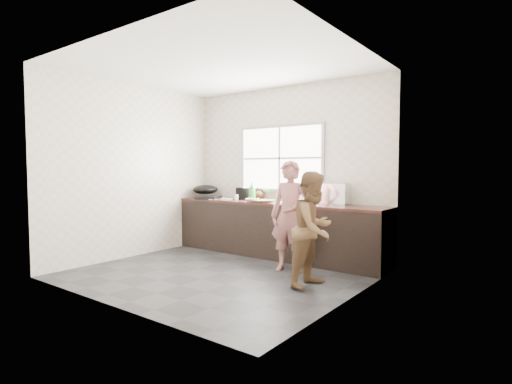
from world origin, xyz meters
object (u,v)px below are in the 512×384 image
Objects in this scene: plate_food at (227,199)px; woman at (290,220)px; black_pot at (244,193)px; bottle_green at (252,191)px; pot_lid_right at (223,197)px; bottle_brown_tall at (245,194)px; cutting_board at (264,201)px; bowl_held at (292,201)px; burner at (209,197)px; wok at (205,190)px; bottle_brown_short at (259,194)px; bowl_crabs at (297,203)px; bowl_mince at (252,200)px; pot_lid_left at (213,199)px; glass_jar at (236,197)px; dish_rack at (334,194)px; person_side at (314,229)px.

woman is at bearing -19.93° from plate_food.
black_pot is 0.88× the size of bottle_green.
pot_lid_right is (-0.79, 0.15, -0.15)m from bottle_green.
bottle_brown_tall is (-0.28, 0.16, -0.07)m from bottle_green.
cutting_board is at bearing -29.78° from bottle_brown_tall.
bowl_held is at bearing -12.73° from black_pot.
bottle_brown_tall is at bearing 38.62° from burner.
bottle_brown_tall is (-1.46, 0.87, 0.25)m from woman.
woman is 2.33m from wok.
bottle_brown_short is (-1.16, 0.87, 0.25)m from woman.
bowl_mince is at bearing 178.75° from bowl_crabs.
burner reaches higher than bowl_mince.
woman is 1.72m from bottle_brown_tall.
woman is 1.87m from pot_lid_left.
bottle_brown_tall is 0.30m from glass_jar.
bowl_crabs is 0.92× the size of pot_lid_left.
bowl_crabs is 1.87m from pot_lid_right.
bowl_held is at bearing 141.69° from bowl_crabs.
bowl_held is 1.11m from glass_jar.
plate_food is 0.55× the size of dish_rack.
bowl_crabs reaches higher than bowl_mince.
dish_rack is at bearing 4.59° from plate_food.
burner is (-2.54, 0.89, 0.21)m from person_side.
woman is at bearing -13.72° from burner.
person_side is 3.69× the size of burner.
person_side is at bearing -19.73° from pot_lid_left.
woman is 2.16m from pot_lid_right.
bottle_brown_short is (-0.38, 0.39, 0.07)m from cutting_board.
pot_lid_left is at bearing -177.85° from cutting_board.
bowl_held is 0.69× the size of bottle_green.
woman reaches higher than plate_food.
plate_food is at bearing 42.66° from pot_lid_left.
person_side reaches higher than bowl_crabs.
pot_lid_right is (-0.51, -0.01, -0.08)m from bottle_brown_tall.
wok reaches higher than black_pot.
plate_food is (-1.34, 0.04, -0.03)m from bowl_held.
woman is 0.86m from dish_rack.
person_side reaches higher than dish_rack.
cutting_board is 1.64× the size of plate_food.
plate_food is (-2.23, 1.01, 0.19)m from person_side.
woman reaches higher than bowl_held.
person_side is 6.74× the size of bowl_crabs.
cutting_board is 2.15× the size of bottle_brown_tall.
bowl_held is 0.90m from bottle_green.
bottle_green is 0.33m from bottle_brown_tall.
person_side reaches higher than bowl_held.
bottle_brown_short is 1.45m from dish_rack.
burner is at bearing -141.38° from bottle_brown_tall.
bottle_brown_tall is 0.78m from wok.
burner is 2.26m from dish_rack.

